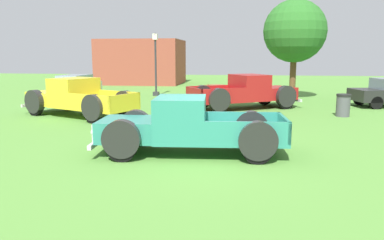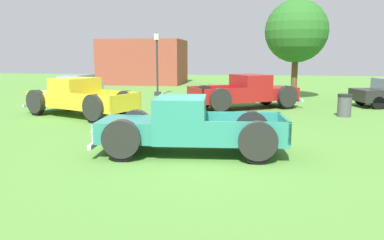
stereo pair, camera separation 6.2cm
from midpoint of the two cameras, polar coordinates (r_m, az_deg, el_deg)
ground_plane at (r=9.93m, az=1.19°, el=-5.09°), size 80.00×80.00×0.00m
pickup_truck_foreground at (r=9.76m, az=-1.89°, el=-1.05°), size 5.02×2.24×1.50m
pickup_truck_behind_left at (r=16.78m, az=-17.36°, el=3.27°), size 5.56×3.83×1.61m
pickup_truck_behind_right at (r=18.44m, az=9.14°, el=4.19°), size 5.58×4.36×1.64m
sedan_distant_a at (r=24.70m, az=-16.95°, el=5.12°), size 1.84×4.12×1.35m
lamp_post_near at (r=24.03m, az=-5.26°, el=8.64°), size 0.36×0.36×3.95m
picnic_table at (r=22.67m, az=4.36°, el=4.59°), size 2.11×2.26×0.78m
trash_can at (r=17.01m, az=22.31°, el=2.08°), size 0.59×0.59×0.95m
oak_tree_east at (r=23.03m, az=15.69°, el=12.87°), size 3.62×3.62×5.75m
brick_pavilion at (r=34.74m, az=-7.30°, el=8.78°), size 7.20×5.54×3.93m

